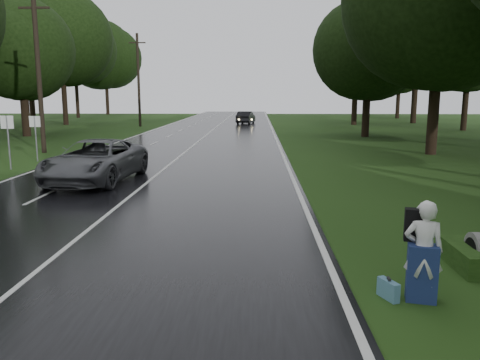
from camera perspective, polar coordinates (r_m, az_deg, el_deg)
The scene contains 16 objects.
ground at distance 9.49m, azimuth -25.80°, elevation -12.36°, with size 160.00×160.00×0.00m, color #203E12.
road at distance 28.25m, azimuth -6.78°, elevation 3.04°, with size 12.00×140.00×0.04m, color black.
lane_center at distance 28.25m, azimuth -6.78°, elevation 3.09°, with size 0.12×140.00×0.01m, color silver.
grey_car at distance 20.02m, azimuth -16.74°, elevation 2.21°, with size 2.73×5.92×1.64m, color #56585C.
far_car at distance 57.08m, azimuth 0.69°, elevation 7.41°, with size 1.54×4.43×1.46m, color black.
hitchhiker at distance 8.73m, azimuth 20.82°, elevation -8.25°, with size 0.72×0.68×1.75m.
suitcase at distance 8.83m, azimuth 17.15°, elevation -12.30°, with size 0.13×0.47×0.33m, color teal.
utility_pole_mid at distance 31.33m, azimuth -22.16°, elevation 3.02°, with size 1.80×0.28×9.27m, color black, non-canonical shape.
utility_pole_far at distance 54.17m, azimuth -11.73°, elevation 6.24°, with size 1.80×0.28×9.86m, color black, non-canonical shape.
road_sign_a at distance 24.94m, azimuth -25.49°, elevation 1.14°, with size 0.60×0.10×2.50m, color white, non-canonical shape.
road_sign_b at distance 27.42m, azimuth -22.84°, elevation 2.06°, with size 0.57×0.10×2.36m, color white, non-canonical shape.
tree_left_e at distance 44.36m, azimuth -23.90°, elevation 4.77°, with size 7.59×7.59×11.86m, color black, non-canonical shape.
tree_left_f at distance 59.30m, azimuth -19.89°, elevation 6.17°, with size 10.79×10.79×16.86m, color black, non-canonical shape.
tree_right_d at distance 30.40m, azimuth 21.63°, elevation 2.86°, with size 9.42×9.42×14.72m, color black, non-canonical shape.
tree_right_e at distance 41.38m, azimuth 14.58°, elevation 4.99°, with size 7.60×7.60×11.88m, color black, non-canonical shape.
tree_right_f at distance 57.35m, azimuth 13.32°, elevation 6.38°, with size 8.45×8.45×13.20m, color black, non-canonical shape.
Camera 1 is at (4.31, -7.71, 3.47)m, focal length 36.03 mm.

